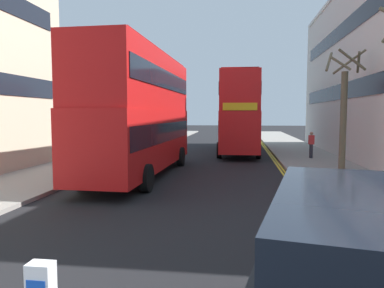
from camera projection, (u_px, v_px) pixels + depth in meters
name	position (u px, v px, depth m)	size (l,w,h in m)	color
sidewalk_right	(332.00, 173.00, 16.92)	(4.00, 80.00, 0.14)	gray
sidewalk_left	(72.00, 168.00, 18.64)	(4.00, 80.00, 0.14)	gray
kerb_line_outer	(292.00, 181.00, 15.23)	(0.10, 56.00, 0.01)	yellow
kerb_line_inner	(288.00, 181.00, 15.25)	(0.10, 56.00, 0.01)	yellow
double_decker_bus_away	(140.00, 110.00, 16.36)	(2.97, 10.86, 5.64)	red
double_decker_bus_oncoming	(238.00, 112.00, 26.22)	(3.01, 10.87, 5.64)	red
pedestrian_far	(311.00, 144.00, 22.18)	(0.34, 0.22, 1.62)	#2D2D38
street_tree_near	(344.00, 109.00, 17.53)	(2.12, 1.95, 5.90)	#6B6047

